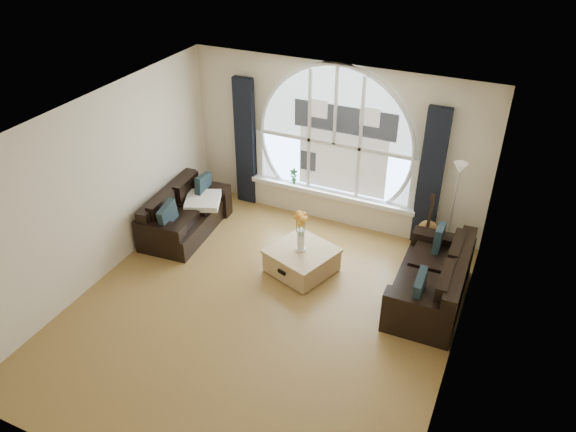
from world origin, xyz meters
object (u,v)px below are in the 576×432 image
Objects in this scene: coffee_chest at (302,259)px; vase_flowers at (301,228)px; floor_lamp at (452,211)px; guitar at (430,220)px; potted_plant at (294,176)px; sofa_right at (431,277)px; sofa_left at (185,211)px.

coffee_chest is 1.25× the size of vase_flowers.
vase_flowers is 0.44× the size of floor_lamp.
potted_plant is (-2.40, 0.19, 0.15)m from guitar.
guitar reaches higher than sofa_right.
potted_plant is (-0.81, 1.56, -0.09)m from vase_flowers.
potted_plant is at bearing 179.59° from guitar.
floor_lamp reaches higher than coffee_chest.
guitar is at bearing 60.24° from coffee_chest.
coffee_chest is at bearing 10.30° from vase_flowers.
sofa_right is 1.69× the size of guitar.
coffee_chest is at bearing -144.75° from floor_lamp.
coffee_chest is 0.55× the size of floor_lamp.
guitar is (1.59, 1.37, -0.25)m from vase_flowers.
sofa_left is 1.86× the size of coffee_chest.
sofa_left is 2.33× the size of vase_flowers.
sofa_right is 1.27m from floor_lamp.
sofa_right is 2.55× the size of vase_flowers.
sofa_left is at bearing -164.37° from floor_lamp.
potted_plant is at bearing 151.08° from sofa_right.
floor_lamp is at bearing -3.25° from guitar.
sofa_left is 4.23m from floor_lamp.
coffee_chest is (-1.88, -0.13, -0.19)m from sofa_right.
sofa_left is at bearing -134.58° from potted_plant.
floor_lamp is 0.41m from guitar.
coffee_chest is 3.25× the size of potted_plant.
potted_plant is (-2.71, 1.43, 0.28)m from sofa_right.
sofa_left is 1.94m from potted_plant.
vase_flowers is 1.76m from potted_plant.
sofa_right reaches higher than coffee_chest.
vase_flowers is 2.60× the size of potted_plant.
sofa_right is 1.12× the size of floor_lamp.
sofa_left is 3.93m from guitar.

